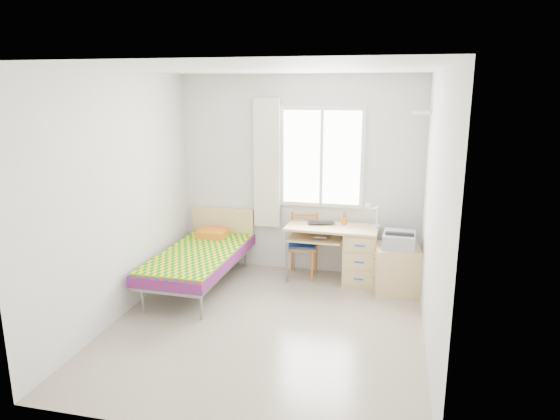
{
  "coord_description": "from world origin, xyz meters",
  "views": [
    {
      "loc": [
        1.22,
        -4.63,
        2.43
      ],
      "look_at": [
        0.02,
        0.55,
        1.12
      ],
      "focal_mm": 32.0,
      "sensor_mm": 36.0,
      "label": 1
    }
  ],
  "objects_px": {
    "cabinet": "(396,269)",
    "printer": "(399,240)",
    "bed": "(201,256)",
    "desk": "(355,253)",
    "chair": "(303,241)"
  },
  "relations": [
    {
      "from": "chair",
      "to": "cabinet",
      "type": "height_order",
      "value": "chair"
    },
    {
      "from": "printer",
      "to": "cabinet",
      "type": "bearing_deg",
      "value": 135.99
    },
    {
      "from": "bed",
      "to": "cabinet",
      "type": "relative_size",
      "value": 3.19
    },
    {
      "from": "cabinet",
      "to": "printer",
      "type": "height_order",
      "value": "printer"
    },
    {
      "from": "chair",
      "to": "cabinet",
      "type": "xyz_separation_m",
      "value": [
        1.2,
        -0.3,
        -0.19
      ]
    },
    {
      "from": "chair",
      "to": "cabinet",
      "type": "distance_m",
      "value": 1.25
    },
    {
      "from": "printer",
      "to": "desk",
      "type": "bearing_deg",
      "value": 159.18
    },
    {
      "from": "desk",
      "to": "printer",
      "type": "bearing_deg",
      "value": -21.56
    },
    {
      "from": "bed",
      "to": "desk",
      "type": "height_order",
      "value": "bed"
    },
    {
      "from": "desk",
      "to": "bed",
      "type": "bearing_deg",
      "value": -161.87
    },
    {
      "from": "bed",
      "to": "desk",
      "type": "bearing_deg",
      "value": 18.08
    },
    {
      "from": "bed",
      "to": "printer",
      "type": "height_order",
      "value": "bed"
    },
    {
      "from": "bed",
      "to": "cabinet",
      "type": "height_order",
      "value": "bed"
    },
    {
      "from": "desk",
      "to": "cabinet",
      "type": "height_order",
      "value": "desk"
    },
    {
      "from": "bed",
      "to": "printer",
      "type": "bearing_deg",
      "value": 9.3
    }
  ]
}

